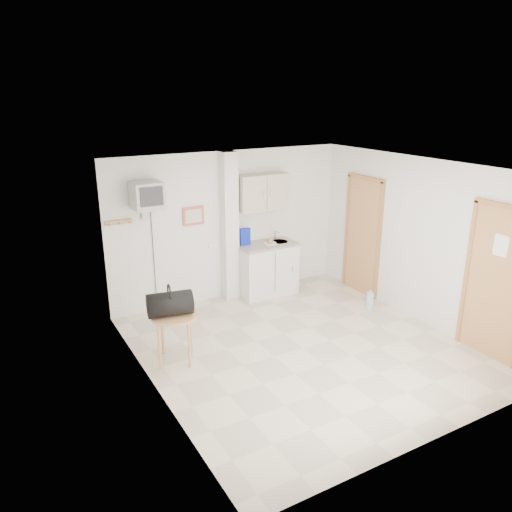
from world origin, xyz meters
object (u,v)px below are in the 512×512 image
crt_television (147,196)px  duffel_bag (170,304)px  water_bottle (370,301)px  round_table (174,321)px

crt_television → duffel_bag: bearing=-99.7°
crt_television → water_bottle: crt_television is taller
duffel_bag → water_bottle: bearing=9.6°
crt_television → duffel_bag: size_ratio=3.49×
crt_television → duffel_bag: (-0.25, -1.47, -1.10)m
round_table → duffel_bag: duffel_bag is taller
round_table → duffel_bag: (-0.05, -0.00, 0.25)m
crt_television → round_table: (-0.20, -1.46, -1.35)m
duffel_bag → crt_television: bearing=90.4°
round_table → water_bottle: round_table is taller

